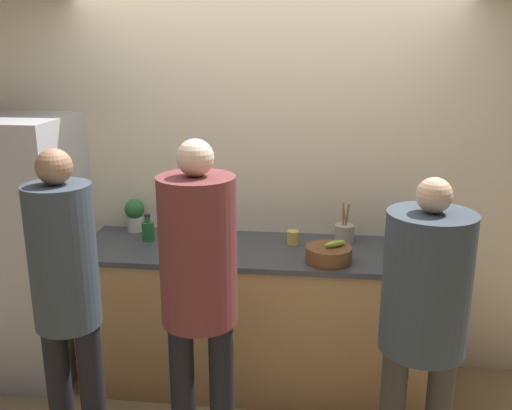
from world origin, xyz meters
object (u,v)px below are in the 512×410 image
(person_right, at_px, (424,306))
(utensil_crock, at_px, (344,233))
(person_center, at_px, (199,278))
(potted_plant, at_px, (135,214))
(bottle_green, at_px, (148,230))
(person_left, at_px, (66,289))
(fruit_bowl, at_px, (329,254))
(cup_yellow, at_px, (293,237))
(refrigerator, at_px, (27,250))

(person_right, height_order, utensil_crock, person_right)
(person_center, height_order, potted_plant, person_center)
(bottle_green, xyz_separation_m, potted_plant, (-0.15, 0.19, 0.05))
(person_left, bearing_deg, fruit_bowl, 28.37)
(cup_yellow, bearing_deg, person_center, -114.35)
(bottle_green, bearing_deg, person_right, -29.00)
(refrigerator, bearing_deg, potted_plant, 21.69)
(refrigerator, height_order, potted_plant, refrigerator)
(utensil_crock, relative_size, cup_yellow, 3.03)
(person_left, relative_size, cup_yellow, 19.95)
(person_center, height_order, cup_yellow, person_center)
(refrigerator, bearing_deg, person_left, -51.98)
(refrigerator, xyz_separation_m, cup_yellow, (1.77, 0.12, 0.12))
(bottle_green, distance_m, cup_yellow, 0.96)
(fruit_bowl, height_order, cup_yellow, fruit_bowl)
(person_center, bearing_deg, fruit_bowl, 44.32)
(fruit_bowl, distance_m, potted_plant, 1.41)
(person_center, distance_m, person_right, 1.10)
(utensil_crock, bearing_deg, person_center, -126.99)
(person_left, relative_size, bottle_green, 9.76)
(potted_plant, bearing_deg, person_center, -57.41)
(bottle_green, bearing_deg, person_left, -97.60)
(person_left, bearing_deg, person_right, 1.79)
(refrigerator, bearing_deg, bottle_green, 5.64)
(refrigerator, height_order, bottle_green, refrigerator)
(person_left, bearing_deg, bottle_green, 82.40)
(fruit_bowl, bearing_deg, bottle_green, 168.04)
(cup_yellow, bearing_deg, fruit_bowl, -51.84)
(person_left, relative_size, person_right, 1.06)
(utensil_crock, bearing_deg, person_left, -142.84)
(fruit_bowl, bearing_deg, potted_plant, 161.90)
(fruit_bowl, relative_size, cup_yellow, 3.14)
(bottle_green, bearing_deg, person_center, -58.83)
(cup_yellow, bearing_deg, utensil_crock, 12.01)
(person_left, xyz_separation_m, utensil_crock, (1.42, 1.07, -0.01))
(bottle_green, xyz_separation_m, cup_yellow, (0.96, 0.04, -0.03))
(cup_yellow, distance_m, potted_plant, 1.12)
(cup_yellow, bearing_deg, bottle_green, -177.49)
(person_left, distance_m, person_right, 1.76)
(refrigerator, relative_size, person_left, 1.02)
(person_center, bearing_deg, bottle_green, 121.17)
(utensil_crock, bearing_deg, potted_plant, 177.11)
(fruit_bowl, bearing_deg, cup_yellow, 128.16)
(person_center, bearing_deg, person_left, -173.56)
(refrigerator, distance_m, cup_yellow, 1.78)
(potted_plant, bearing_deg, refrigerator, -158.31)
(refrigerator, xyz_separation_m, bottle_green, (0.82, 0.08, 0.14))
(bottle_green, height_order, cup_yellow, bottle_green)
(person_left, bearing_deg, refrigerator, 128.02)
(person_center, distance_m, fruit_bowl, 0.91)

